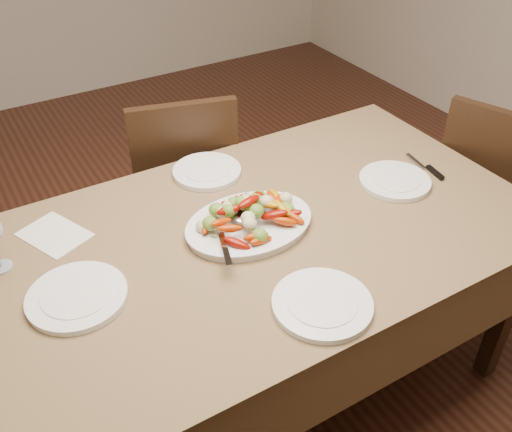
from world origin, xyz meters
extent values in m
plane|color=#391C11|center=(0.00, 0.00, 0.00)|extent=(6.00, 6.00, 0.00)
cube|color=brown|center=(0.10, -0.01, 0.38)|extent=(1.84, 1.05, 0.76)
ellipsoid|color=white|center=(0.09, 0.01, 0.77)|extent=(0.41, 0.30, 0.02)
cylinder|color=white|center=(-0.47, -0.02, 0.77)|extent=(0.27, 0.27, 0.02)
cylinder|color=white|center=(0.67, -0.03, 0.77)|extent=(0.25, 0.25, 0.02)
cylinder|color=white|center=(0.12, 0.37, 0.77)|extent=(0.25, 0.25, 0.02)
cylinder|color=white|center=(0.09, -0.39, 0.77)|extent=(0.27, 0.27, 0.02)
cube|color=silver|center=(-0.45, 0.30, 0.76)|extent=(0.22, 0.25, 0.00)
camera|label=1|loc=(-0.63, -1.23, 1.88)|focal=40.00mm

